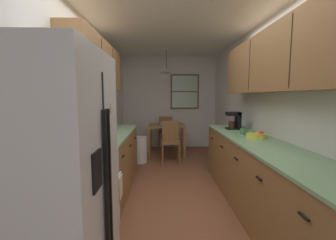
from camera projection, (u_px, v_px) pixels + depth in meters
name	position (u px, v px, depth m)	size (l,w,h in m)	color
ground_plane	(174.00, 182.00, 3.69)	(12.00, 12.00, 0.00)	brown
wall_left	(91.00, 107.00, 3.52)	(0.10, 9.00, 2.55)	silver
wall_right	(256.00, 107.00, 3.59)	(0.10, 9.00, 2.55)	silver
wall_back	(169.00, 102.00, 6.19)	(4.40, 0.10, 2.55)	silver
ceiling_slab	(175.00, 23.00, 3.41)	(4.40, 9.00, 0.08)	white
refrigerator	(47.00, 188.00, 1.39)	(0.77, 0.80, 1.73)	silver
stove_range	(81.00, 196.00, 2.14)	(0.66, 0.58, 1.10)	white
microwave_over_range	(63.00, 68.00, 2.01)	(0.39, 0.62, 0.35)	white
counter_left	(110.00, 161.00, 3.36)	(0.64, 1.86, 0.90)	olive
upper_cabinets_left	(97.00, 66.00, 3.15)	(0.33, 1.94, 0.67)	olive
counter_right	(260.00, 178.00, 2.67)	(0.64, 3.20, 0.90)	olive
upper_cabinets_right	(280.00, 60.00, 2.47)	(0.33, 2.88, 0.72)	olive
dining_table	(166.00, 130.00, 5.45)	(0.90, 0.82, 0.74)	olive
dining_chair_near	(171.00, 139.00, 4.85)	(0.41, 0.41, 0.90)	olive
dining_chair_far	(165.00, 130.00, 6.07)	(0.41, 0.41, 0.90)	olive
pendant_light	(166.00, 71.00, 5.29)	(0.32, 0.32, 0.54)	black
back_window	(185.00, 92.00, 6.09)	(0.79, 0.05, 0.96)	brown
trash_bin	(140.00, 150.00, 4.78)	(0.33, 0.33, 0.56)	white
storage_canister	(98.00, 133.00, 2.71)	(0.12, 0.12, 0.18)	red
dish_towel	(120.00, 187.00, 2.29)	(0.02, 0.16, 0.24)	beige
coffee_maker	(235.00, 120.00, 3.63)	(0.22, 0.18, 0.29)	black
mug_by_coffeemaker	(243.00, 131.00, 3.15)	(0.11, 0.07, 0.09)	#3F7F4C
fruit_bowl	(257.00, 135.00, 2.88)	(0.26, 0.26, 0.09)	#E5D14C
table_serving_bowl	(164.00, 124.00, 5.47)	(0.16, 0.16, 0.06)	silver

